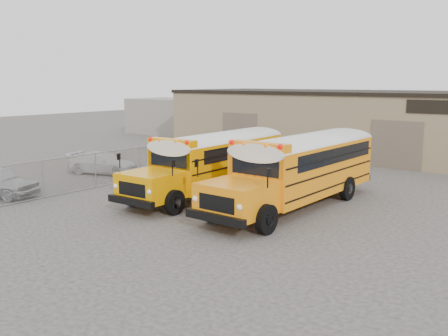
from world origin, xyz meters
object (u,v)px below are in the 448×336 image
Objects in this scene: school_bus_right at (361,149)px; tarp_bundle at (172,192)px; school_bus_left at (277,145)px; car_white at (104,163)px; car_dark at (192,149)px.

tarp_bundle is (-4.11, -10.17, -1.12)m from school_bus_right.
school_bus_right is at bearing 9.13° from school_bus_left.
car_white is (-12.85, -6.94, -1.18)m from school_bus_right.
school_bus_right is 14.65m from car_white.
car_dark is at bearing -20.55° from car_white.
school_bus_right reaches higher than school_bus_left.
school_bus_left reaches higher than car_dark.
car_dark is at bearing 177.14° from school_bus_right.
school_bus_right is at bearing 67.99° from tarp_bundle.
school_bus_right is 2.48× the size of car_white.
school_bus_right is 12.76m from car_dark.
car_white is at bearing 159.67° from tarp_bundle.
school_bus_left is at bearing -170.87° from school_bus_right.
school_bus_left is 0.96× the size of school_bus_right.
school_bus_left is 7.65× the size of tarp_bundle.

